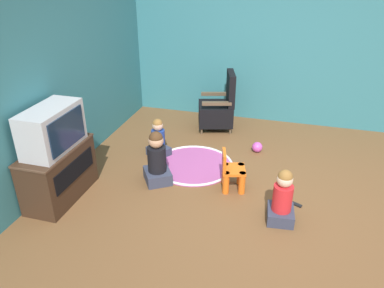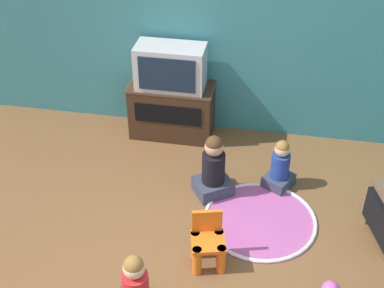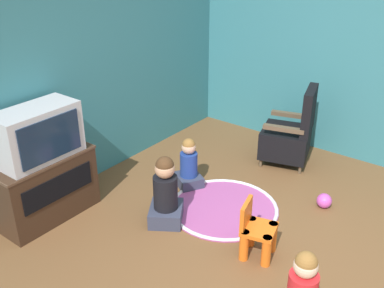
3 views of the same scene
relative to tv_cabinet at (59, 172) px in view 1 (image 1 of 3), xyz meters
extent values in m
plane|color=brown|center=(0.58, -2.10, -0.34)|extent=(30.00, 30.00, 0.00)
cube|color=teal|center=(0.38, 0.30, 1.01)|extent=(5.59, 0.12, 2.70)
cube|color=teal|center=(3.11, -2.37, 1.01)|extent=(0.12, 5.46, 2.70)
cube|color=#382316|center=(0.00, 0.00, -0.01)|extent=(0.95, 0.44, 0.65)
cube|color=#503626|center=(0.00, 0.00, 0.30)|extent=(0.97, 0.45, 0.02)
cube|color=black|center=(0.00, -0.22, 0.07)|extent=(0.76, 0.01, 0.23)
cube|color=#B7B7BC|center=(0.00, -0.01, 0.56)|extent=(0.77, 0.38, 0.50)
cube|color=#142338|center=(0.00, -0.21, 0.56)|extent=(0.63, 0.02, 0.39)
cylinder|color=brown|center=(2.59, -1.05, -0.29)|extent=(0.04, 0.04, 0.10)
cylinder|color=brown|center=(2.16, -1.17, -0.29)|extent=(0.04, 0.04, 0.10)
cylinder|color=brown|center=(2.72, -1.49, -0.29)|extent=(0.04, 0.04, 0.10)
cylinder|color=brown|center=(2.30, -1.62, -0.29)|extent=(0.04, 0.04, 0.10)
cube|color=black|center=(2.44, -1.33, -0.07)|extent=(0.66, 0.67, 0.33)
cube|color=black|center=(2.51, -1.56, 0.36)|extent=(0.51, 0.24, 0.53)
cube|color=brown|center=(2.66, -1.27, 0.19)|extent=(0.20, 0.47, 0.05)
cube|color=brown|center=(2.23, -1.40, 0.19)|extent=(0.20, 0.47, 0.05)
cylinder|color=orange|center=(0.66, -2.07, -0.19)|extent=(0.08, 0.08, 0.29)
cylinder|color=orange|center=(0.87, -2.02, -0.19)|extent=(0.08, 0.08, 0.29)
cylinder|color=orange|center=(0.61, -1.88, -0.19)|extent=(0.08, 0.08, 0.29)
cylinder|color=orange|center=(0.82, -1.83, -0.19)|extent=(0.08, 0.08, 0.29)
cube|color=orange|center=(0.74, -1.95, -0.07)|extent=(0.35, 0.34, 0.04)
cube|color=orange|center=(0.71, -1.83, 0.06)|extent=(0.26, 0.10, 0.23)
cylinder|color=#A54C8C|center=(1.16, -1.32, -0.33)|extent=(1.11, 1.11, 0.01)
torus|color=silver|center=(1.16, -1.32, -0.33)|extent=(1.11, 1.11, 0.04)
cube|color=#33384C|center=(1.30, -0.75, -0.27)|extent=(0.36, 0.38, 0.13)
cylinder|color=navy|center=(1.30, -0.75, -0.07)|extent=(0.19, 0.19, 0.27)
sphere|color=#D8AD8C|center=(1.30, -0.75, 0.14)|extent=(0.15, 0.15, 0.15)
sphere|color=olive|center=(1.30, -0.75, 0.16)|extent=(0.14, 0.14, 0.14)
cube|color=#33384C|center=(0.26, -2.56, -0.27)|extent=(0.35, 0.31, 0.14)
cylinder|color=red|center=(0.26, -2.56, -0.05)|extent=(0.21, 0.21, 0.30)
sphere|color=beige|center=(0.26, -2.56, 0.19)|extent=(0.17, 0.17, 0.17)
sphere|color=olive|center=(0.26, -2.56, 0.22)|extent=(0.16, 0.16, 0.16)
cube|color=#33384C|center=(0.64, -0.98, -0.26)|extent=(0.47, 0.46, 0.16)
cylinder|color=black|center=(0.64, -0.98, -0.01)|extent=(0.23, 0.23, 0.33)
sphere|color=tan|center=(0.64, -0.98, 0.24)|extent=(0.19, 0.19, 0.19)
sphere|color=#472D19|center=(0.64, -0.98, 0.28)|extent=(0.17, 0.17, 0.17)
sphere|color=#CC4CB2|center=(1.80, -2.12, -0.26)|extent=(0.15, 0.15, 0.15)
cube|color=black|center=(0.59, -2.72, -0.33)|extent=(0.10, 0.15, 0.02)
camera|label=1|loc=(-3.19, -2.54, 2.28)|focal=35.00mm
camera|label=2|loc=(1.19, -5.17, 3.30)|focal=50.00mm
camera|label=3|loc=(-2.10, -3.39, 2.26)|focal=42.00mm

